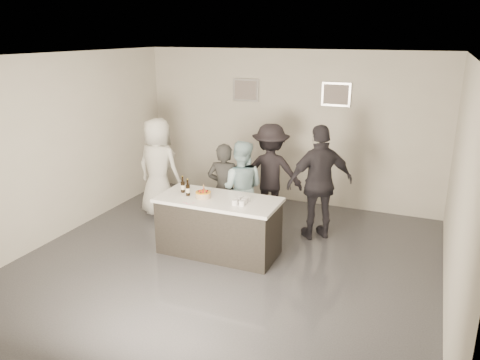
{
  "coord_description": "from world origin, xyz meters",
  "views": [
    {
      "loc": [
        2.61,
        -5.76,
        3.3
      ],
      "look_at": [
        0.0,
        0.5,
        1.15
      ],
      "focal_mm": 35.0,
      "sensor_mm": 36.0,
      "label": 1
    }
  ],
  "objects": [
    {
      "name": "wall_left",
      "position": [
        -3.0,
        0.0,
        1.5
      ],
      "size": [
        0.04,
        6.0,
        3.0
      ],
      "primitive_type": "cube",
      "color": "beige",
      "rests_on": "ground"
    },
    {
      "name": "person_main_black",
      "position": [
        -0.48,
        0.96,
        0.79
      ],
      "size": [
        0.63,
        0.47,
        1.58
      ],
      "primitive_type": "imported",
      "rotation": [
        0.0,
        0.0,
        3.3
      ],
      "color": "black",
      "rests_on": "ground"
    },
    {
      "name": "wall_front",
      "position": [
        0.0,
        -3.0,
        1.5
      ],
      "size": [
        6.0,
        0.04,
        3.0
      ],
      "primitive_type": "cube",
      "color": "beige",
      "rests_on": "ground"
    },
    {
      "name": "picture_right",
      "position": [
        0.9,
        2.97,
        2.2
      ],
      "size": [
        0.54,
        0.04,
        0.44
      ],
      "primitive_type": "cube",
      "color": "#B2B2B7",
      "rests_on": "wall_back"
    },
    {
      "name": "bar_counter",
      "position": [
        -0.25,
        0.25,
        0.45
      ],
      "size": [
        1.86,
        0.86,
        0.9
      ],
      "primitive_type": "cube",
      "color": "white",
      "rests_on": "ground"
    },
    {
      "name": "ceiling",
      "position": [
        0.0,
        0.0,
        3.0
      ],
      "size": [
        6.0,
        6.0,
        0.0
      ],
      "primitive_type": "plane",
      "rotation": [
        3.14,
        0.0,
        0.0
      ],
      "color": "white"
    },
    {
      "name": "floor",
      "position": [
        0.0,
        0.0,
        0.0
      ],
      "size": [
        6.0,
        6.0,
        0.0
      ],
      "primitive_type": "plane",
      "color": "#3D3D42",
      "rests_on": "ground"
    },
    {
      "name": "cake",
      "position": [
        -0.48,
        0.2,
        0.94
      ],
      "size": [
        0.24,
        0.24,
        0.08
      ],
      "primitive_type": "cylinder",
      "color": "orange",
      "rests_on": "bar_counter"
    },
    {
      "name": "person_guest_back",
      "position": [
        0.02,
        1.86,
        0.89
      ],
      "size": [
        1.29,
        0.96,
        1.78
      ],
      "primitive_type": "imported",
      "rotation": [
        0.0,
        0.0,
        3.43
      ],
      "color": "black",
      "rests_on": "ground"
    },
    {
      "name": "tumbler_cluster",
      "position": [
        0.14,
        0.2,
        0.94
      ],
      "size": [
        0.19,
        0.3,
        0.08
      ],
      "primitive_type": "cube",
      "color": "orange",
      "rests_on": "bar_counter"
    },
    {
      "name": "candles",
      "position": [
        -0.57,
        -0.11,
        0.9
      ],
      "size": [
        0.24,
        0.08,
        0.01
      ],
      "primitive_type": "cube",
      "color": "pink",
      "rests_on": "bar_counter"
    },
    {
      "name": "wall_right",
      "position": [
        3.0,
        0.0,
        1.5
      ],
      "size": [
        0.04,
        6.0,
        3.0
      ],
      "primitive_type": "cube",
      "color": "beige",
      "rests_on": "ground"
    },
    {
      "name": "beer_bottle_a",
      "position": [
        -0.89,
        0.3,
        1.03
      ],
      "size": [
        0.07,
        0.07,
        0.26
      ],
      "primitive_type": "cylinder",
      "color": "black",
      "rests_on": "bar_counter"
    },
    {
      "name": "picture_left",
      "position": [
        -0.9,
        2.97,
        2.2
      ],
      "size": [
        0.54,
        0.04,
        0.44
      ],
      "primitive_type": "cube",
      "color": "#B2B2B7",
      "rests_on": "wall_back"
    },
    {
      "name": "person_guest_right",
      "position": [
        1.03,
        1.43,
        0.96
      ],
      "size": [
        1.18,
        1.03,
        1.91
      ],
      "primitive_type": "imported",
      "rotation": [
        0.0,
        0.0,
        3.77
      ],
      "color": "#252229",
      "rests_on": "ground"
    },
    {
      "name": "beer_bottle_b",
      "position": [
        -0.74,
        0.19,
        1.03
      ],
      "size": [
        0.07,
        0.07,
        0.26
      ],
      "primitive_type": "cylinder",
      "color": "black",
      "rests_on": "bar_counter"
    },
    {
      "name": "person_main_blue",
      "position": [
        -0.23,
        1.1,
        0.81
      ],
      "size": [
        0.89,
        0.76,
        1.61
      ],
      "primitive_type": "imported",
      "rotation": [
        0.0,
        0.0,
        3.35
      ],
      "color": "#9CC1CC",
      "rests_on": "ground"
    },
    {
      "name": "person_guest_left",
      "position": [
        -1.97,
        1.31,
        0.92
      ],
      "size": [
        0.95,
        0.68,
        1.83
      ],
      "primitive_type": "imported",
      "rotation": [
        0.0,
        0.0,
        3.03
      ],
      "color": "silver",
      "rests_on": "ground"
    },
    {
      "name": "wall_back",
      "position": [
        0.0,
        3.0,
        1.5
      ],
      "size": [
        6.0,
        0.04,
        3.0
      ],
      "primitive_type": "cube",
      "color": "beige",
      "rests_on": "ground"
    }
  ]
}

